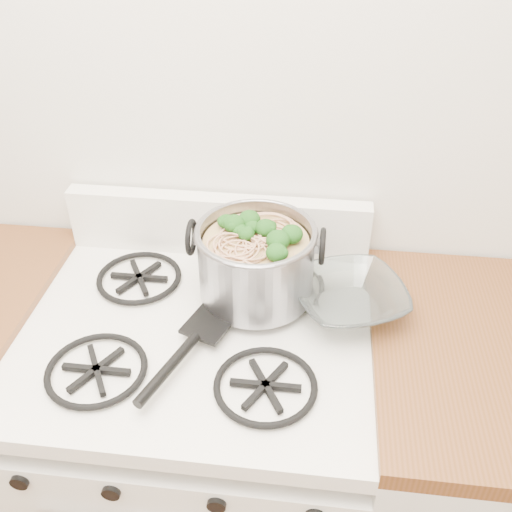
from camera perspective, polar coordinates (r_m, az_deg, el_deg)
The scene contains 5 objects.
gas_range at distance 1.62m, azimuth -5.00°, elevation -19.44°, with size 0.76×0.66×0.92m.
counter_left at distance 1.75m, azimuth -22.15°, elevation -15.97°, with size 0.25×0.65×0.92m.
stock_pot at distance 1.26m, azimuth -0.00°, elevation -0.58°, with size 0.30×0.27×0.18m.
spatula at distance 1.23m, azimuth -4.66°, elevation -6.43°, with size 0.29×0.31×0.02m, color black, non-canonical shape.
glass_bowl at distance 1.28m, azimuth 9.24°, elevation -4.73°, with size 0.10×0.10×0.02m, color white.
Camera 1 is at (0.24, 0.37, 1.77)m, focal length 40.00 mm.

